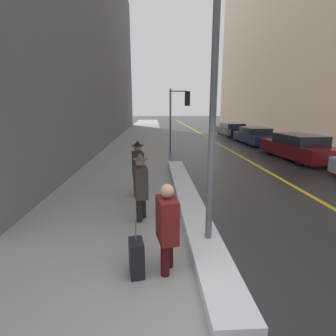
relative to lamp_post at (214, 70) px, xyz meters
name	(u,v)px	position (x,y,z in m)	size (l,w,h in m)	color
ground_plane	(215,317)	(-0.25, -1.71, -3.24)	(160.00, 160.00, 0.00)	#232326
sidewalk_slab	(136,147)	(-2.25, 13.29, -3.23)	(4.00, 80.00, 0.01)	gray
road_centre_stripe	(223,146)	(3.75, 13.29, -3.23)	(0.16, 80.00, 0.00)	gold
snow_bank_curb	(188,197)	(-0.06, 2.59, -3.13)	(0.63, 9.43, 0.21)	silver
building_facade_left	(74,34)	(-7.25, 18.29, 5.05)	(6.00, 36.00, 16.56)	slate
building_facade_right	(308,27)	(12.75, 20.29, 6.38)	(6.00, 36.00, 19.24)	#846B56
lamp_post	(214,70)	(0.00, 0.00, 0.00)	(0.28, 0.28, 5.48)	#515156
traffic_light_near	(181,106)	(0.72, 12.59, -0.51)	(1.31, 0.40, 3.78)	#515156
pedestrian_in_glasses	(167,225)	(-0.82, -0.71, -2.41)	(0.36, 0.53, 1.50)	#340C0C
pedestrian_in_fedora	(141,184)	(-1.34, 1.33, -2.35)	(0.37, 0.54, 1.62)	black
pedestrian_trailing	(138,166)	(-1.50, 3.07, -2.31)	(0.39, 0.57, 1.70)	black
parked_car_maroon	(298,147)	(6.39, 8.49, -2.62)	(2.06, 4.96, 1.29)	#600F14
parked_car_navy	(254,136)	(6.40, 14.50, -2.67)	(1.78, 4.62, 1.20)	navy
parked_car_black	(232,129)	(6.41, 20.31, -2.67)	(2.09, 4.81, 1.17)	black
rolling_suitcase	(137,258)	(-1.31, -0.79, -2.93)	(0.28, 0.39, 0.95)	black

